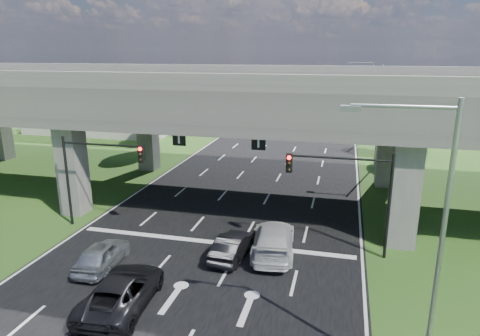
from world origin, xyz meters
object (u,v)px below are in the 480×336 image
at_px(streetlight_far, 375,108).
at_px(streetlight_beyond, 368,93).
at_px(car_silver, 102,255).
at_px(signal_left, 95,166).
at_px(signal_right, 349,184).
at_px(car_dark, 232,246).
at_px(car_trailing, 122,291).
at_px(car_white, 273,239).
at_px(streetlight_near, 429,233).

distance_m(streetlight_far, streetlight_beyond, 16.00).
bearing_deg(car_silver, signal_left, -61.40).
xyz_separation_m(signal_right, car_dark, (-6.13, -2.04, -3.47)).
xyz_separation_m(car_dark, car_trailing, (-3.59, -5.82, 0.08)).
bearing_deg(signal_left, car_white, -4.62).
bearing_deg(signal_right, signal_left, 180.00).
xyz_separation_m(signal_left, streetlight_near, (17.92, -9.94, 1.66)).
bearing_deg(car_trailing, streetlight_near, 165.49).
height_order(streetlight_near, car_dark, streetlight_near).
xyz_separation_m(car_white, car_trailing, (-5.73, -6.92, -0.06)).
distance_m(signal_left, car_white, 12.16).
bearing_deg(signal_left, car_trailing, -52.98).
bearing_deg(car_dark, streetlight_beyond, -98.48).
xyz_separation_m(signal_right, car_silver, (-12.59, -4.79, -3.45)).
xyz_separation_m(streetlight_near, car_trailing, (-12.00, 2.08, -5.05)).
relative_size(streetlight_near, car_silver, 2.40).
xyz_separation_m(streetlight_far, car_dark, (-8.40, -22.09, -5.13)).
bearing_deg(signal_right, car_white, -166.71).
xyz_separation_m(streetlight_far, streetlight_beyond, (0.00, 16.00, 0.00)).
bearing_deg(streetlight_far, signal_left, -131.78).
xyz_separation_m(streetlight_near, car_white, (-6.26, 9.00, -4.99)).
relative_size(car_dark, car_trailing, 0.75).
xyz_separation_m(signal_left, car_silver, (3.06, -4.79, -3.45)).
distance_m(streetlight_near, car_white, 12.05).
distance_m(car_dark, car_white, 2.40).
bearing_deg(car_white, car_silver, 17.53).
distance_m(signal_right, car_silver, 13.90).
distance_m(streetlight_beyond, car_silver, 43.76).
height_order(signal_right, car_white, signal_right).
bearing_deg(car_dark, signal_right, -157.66).
distance_m(signal_left, streetlight_beyond, 40.30).
distance_m(signal_right, streetlight_far, 20.25).
height_order(signal_right, signal_left, same).
height_order(car_silver, car_dark, car_silver).
xyz_separation_m(streetlight_far, car_white, (-6.26, -21.00, -4.99)).
distance_m(streetlight_beyond, car_white, 37.86).
bearing_deg(streetlight_beyond, signal_right, -93.61).
relative_size(signal_right, streetlight_far, 0.60).
height_order(car_silver, car_trailing, car_trailing).
xyz_separation_m(signal_left, car_trailing, (5.93, -7.86, -3.39)).
height_order(signal_left, streetlight_beyond, streetlight_beyond).
xyz_separation_m(car_silver, car_white, (8.60, 3.84, 0.12)).
relative_size(streetlight_near, car_white, 1.75).
bearing_deg(signal_right, streetlight_near, -77.12).
bearing_deg(signal_left, car_silver, -57.40).
xyz_separation_m(signal_left, car_dark, (9.52, -2.04, -3.47)).
xyz_separation_m(streetlight_beyond, car_white, (-6.26, -37.00, -4.99)).
xyz_separation_m(signal_left, streetlight_far, (17.92, 20.06, 1.66)).
height_order(streetlight_beyond, car_white, streetlight_beyond).
height_order(signal_left, car_dark, signal_left).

